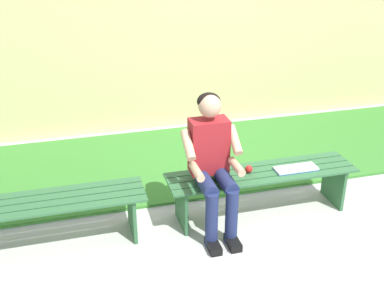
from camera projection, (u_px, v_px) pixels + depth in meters
The scene contains 8 objects.
ground_plane at pixel (182, 305), 3.56m from camera, with size 10.00×7.00×0.04m, color #B2B2AD.
grass_strip at pixel (133, 165), 5.55m from camera, with size 9.00×1.87×0.03m, color #387A2D.
brick_wall at pixel (154, 37), 6.21m from camera, with size 9.50×0.24×2.44m, color #D1C684.
bench_near at pixel (262, 181), 4.52m from camera, with size 1.81×0.44×0.45m.
bench_far at pixel (34, 213), 4.03m from camera, with size 1.89×0.44×0.45m.
person_seated at pixel (213, 160), 4.16m from camera, with size 0.50×0.69×1.25m.
apple at pixel (249, 169), 4.45m from camera, with size 0.07×0.07×0.07m, color red.
book_open at pixel (296, 169), 4.51m from camera, with size 0.41×0.16×0.02m.
Camera 1 is at (1.68, 3.65, 2.54)m, focal length 44.74 mm.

